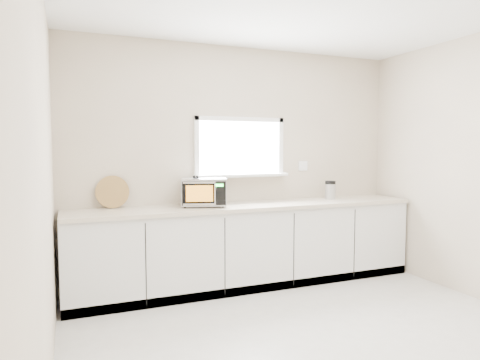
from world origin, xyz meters
TOP-DOWN VIEW (x-y plane):
  - ground at (0.00, 0.00)m, footprint 4.00×4.00m
  - back_wall at (0.00, 2.00)m, footprint 4.00×0.17m
  - cabinets at (0.00, 1.70)m, footprint 3.92×0.60m
  - countertop at (0.00, 1.69)m, footprint 3.92×0.64m
  - microwave at (-0.52, 1.74)m, footprint 0.55×0.48m
  - knife_block at (-0.63, 1.73)m, footprint 0.17×0.25m
  - cutting_board at (-1.44, 1.94)m, footprint 0.34×0.08m
  - coffee_grinder at (1.10, 1.76)m, footprint 0.16×0.16m

SIDE VIEW (x-z plane):
  - ground at x=0.00m, z-range 0.00..0.00m
  - cabinets at x=0.00m, z-range 0.00..0.88m
  - countertop at x=0.00m, z-range 0.88..0.92m
  - coffee_grinder at x=1.10m, z-range 0.92..1.15m
  - knife_block at x=-0.63m, z-range 0.90..1.23m
  - microwave at x=-0.52m, z-range 0.93..1.23m
  - cutting_board at x=-1.44m, z-range 0.92..1.26m
  - back_wall at x=0.00m, z-range 0.01..2.71m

